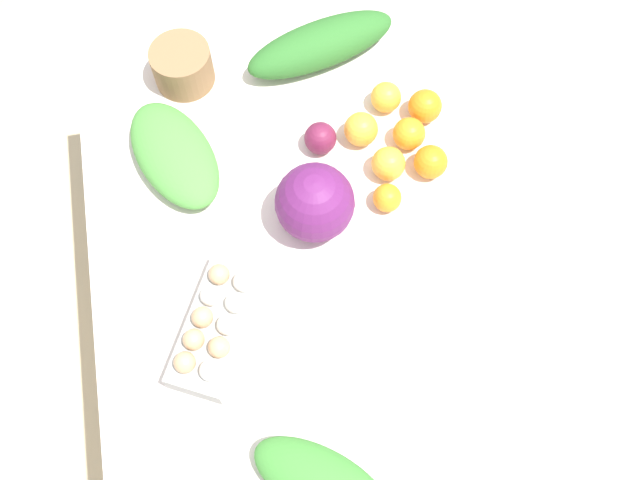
% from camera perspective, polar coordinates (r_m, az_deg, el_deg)
% --- Properties ---
extents(ground_plane, '(8.00, 8.00, 0.00)m').
position_cam_1_polar(ground_plane, '(2.30, 0.00, -8.25)').
color(ground_plane, '#C6B289').
extents(dining_table, '(1.50, 1.01, 0.77)m').
position_cam_1_polar(dining_table, '(1.65, 0.00, -1.57)').
color(dining_table, silver).
rests_on(dining_table, ground_plane).
extents(cabbage_purple, '(0.17, 0.17, 0.17)m').
position_cam_1_polar(cabbage_purple, '(1.52, -0.46, 2.99)').
color(cabbage_purple, '#601E5B').
rests_on(cabbage_purple, dining_table).
extents(egg_carton, '(0.31, 0.24, 0.09)m').
position_cam_1_polar(egg_carton, '(1.47, -8.25, -6.78)').
color(egg_carton, '#A8A8A3').
rests_on(egg_carton, dining_table).
extents(paper_bag, '(0.15, 0.15, 0.10)m').
position_cam_1_polar(paper_bag, '(1.79, -10.95, 13.51)').
color(paper_bag, olive).
rests_on(paper_bag, dining_table).
extents(greens_bunch_kale, '(0.21, 0.40, 0.10)m').
position_cam_1_polar(greens_bunch_kale, '(1.80, 0.06, 15.38)').
color(greens_bunch_kale, '#2D6B28').
rests_on(greens_bunch_kale, dining_table).
extents(greens_bunch_beet_tops, '(0.35, 0.26, 0.08)m').
position_cam_1_polar(greens_bunch_beet_tops, '(1.67, -11.58, 6.72)').
color(greens_bunch_beet_tops, '#4C933D').
rests_on(greens_bunch_beet_tops, dining_table).
extents(beet_root, '(0.08, 0.08, 0.08)m').
position_cam_1_polar(beet_root, '(1.66, 0.03, 8.15)').
color(beet_root, maroon).
rests_on(beet_root, dining_table).
extents(orange_0, '(0.08, 0.08, 0.08)m').
position_cam_1_polar(orange_0, '(1.63, 5.49, 6.10)').
color(orange_0, '#F9A833').
rests_on(orange_0, dining_table).
extents(orange_1, '(0.08, 0.08, 0.08)m').
position_cam_1_polar(orange_1, '(1.72, 8.40, 10.55)').
color(orange_1, orange).
rests_on(orange_1, dining_table).
extents(orange_2, '(0.08, 0.08, 0.08)m').
position_cam_1_polar(orange_2, '(1.64, 8.84, 6.19)').
color(orange_2, orange).
rests_on(orange_2, dining_table).
extents(orange_3, '(0.08, 0.08, 0.08)m').
position_cam_1_polar(orange_3, '(1.67, 7.14, 8.44)').
color(orange_3, orange).
rests_on(orange_3, dining_table).
extents(orange_4, '(0.08, 0.08, 0.08)m').
position_cam_1_polar(orange_4, '(1.67, 3.30, 8.84)').
color(orange_4, '#F9A833').
rests_on(orange_4, dining_table).
extents(orange_5, '(0.06, 0.06, 0.06)m').
position_cam_1_polar(orange_5, '(1.59, 5.39, 3.37)').
color(orange_5, orange).
rests_on(orange_5, dining_table).
extents(orange_6, '(0.07, 0.07, 0.07)m').
position_cam_1_polar(orange_6, '(1.73, 5.30, 11.31)').
color(orange_6, '#F9A833').
rests_on(orange_6, dining_table).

